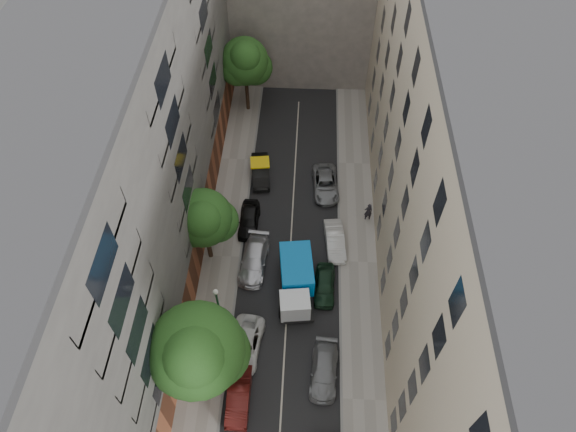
# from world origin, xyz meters

# --- Properties ---
(ground) EXTENTS (120.00, 120.00, 0.00)m
(ground) POSITION_xyz_m (0.00, 0.00, 0.00)
(ground) COLOR #4C4C49
(ground) RESTS_ON ground
(road_surface) EXTENTS (8.00, 44.00, 0.02)m
(road_surface) POSITION_xyz_m (0.00, 0.00, 0.01)
(road_surface) COLOR black
(road_surface) RESTS_ON ground
(sidewalk_left) EXTENTS (3.00, 44.00, 0.15)m
(sidewalk_left) POSITION_xyz_m (-5.50, 0.00, 0.07)
(sidewalk_left) COLOR gray
(sidewalk_left) RESTS_ON ground
(sidewalk_right) EXTENTS (3.00, 44.00, 0.15)m
(sidewalk_right) POSITION_xyz_m (5.50, 0.00, 0.07)
(sidewalk_right) COLOR gray
(sidewalk_right) RESTS_ON ground
(building_left) EXTENTS (8.00, 44.00, 20.00)m
(building_left) POSITION_xyz_m (-11.00, 0.00, 10.00)
(building_left) COLOR #504D4A
(building_left) RESTS_ON ground
(building_right) EXTENTS (8.00, 44.00, 20.00)m
(building_right) POSITION_xyz_m (11.00, 0.00, 10.00)
(building_right) COLOR #B2A58B
(building_right) RESTS_ON ground
(tarp_truck) EXTENTS (2.93, 6.05, 2.68)m
(tarp_truck) POSITION_xyz_m (0.60, -2.80, 1.48)
(tarp_truck) COLOR black
(tarp_truck) RESTS_ON ground
(car_left_1) EXTENTS (1.47, 4.21, 1.38)m
(car_left_1) POSITION_xyz_m (-2.84, -11.40, 0.69)
(car_left_1) COLOR #49110E
(car_left_1) RESTS_ON ground
(car_left_2) EXTENTS (2.72, 4.93, 1.31)m
(car_left_2) POSITION_xyz_m (-2.80, -7.80, 0.65)
(car_left_2) COLOR silver
(car_left_2) RESTS_ON ground
(car_left_3) EXTENTS (2.43, 5.09, 1.43)m
(car_left_3) POSITION_xyz_m (-2.80, -0.62, 0.72)
(car_left_3) COLOR #BCBBC1
(car_left_3) RESTS_ON ground
(car_left_4) EXTENTS (1.69, 4.15, 1.41)m
(car_left_4) POSITION_xyz_m (-3.60, 3.40, 0.70)
(car_left_4) COLOR black
(car_left_4) RESTS_ON ground
(car_left_5) EXTENTS (2.05, 4.51, 1.43)m
(car_left_5) POSITION_xyz_m (-3.10, 9.00, 0.72)
(car_left_5) COLOR black
(car_left_5) RESTS_ON ground
(car_right_1) EXTENTS (2.10, 4.53, 1.28)m
(car_right_1) POSITION_xyz_m (2.80, -9.34, 0.64)
(car_right_1) COLOR slate
(car_right_1) RESTS_ON ground
(car_right_2) EXTENTS (1.68, 3.93, 1.32)m
(car_right_2) POSITION_xyz_m (2.80, -2.60, 0.66)
(car_right_2) COLOR black
(car_right_2) RESTS_ON ground
(car_right_3) EXTENTS (1.90, 4.29, 1.37)m
(car_right_3) POSITION_xyz_m (3.60, 1.60, 0.68)
(car_right_3) COLOR silver
(car_right_3) RESTS_ON ground
(car_right_4) EXTENTS (2.51, 4.85, 1.31)m
(car_right_4) POSITION_xyz_m (2.80, 7.80, 0.65)
(car_right_4) COLOR gray
(car_right_4) RESTS_ON ground
(tree_near) EXTENTS (5.85, 5.66, 9.87)m
(tree_near) POSITION_xyz_m (-4.73, -11.11, 6.77)
(tree_near) COLOR #382619
(tree_near) RESTS_ON sidewalk_left
(tree_mid) EXTENTS (4.80, 4.44, 7.27)m
(tree_mid) POSITION_xyz_m (-6.30, -0.11, 4.96)
(tree_mid) COLOR #382619
(tree_mid) RESTS_ON sidewalk_left
(tree_far) EXTENTS (4.89, 4.55, 8.18)m
(tree_far) POSITION_xyz_m (-5.06, 18.22, 5.67)
(tree_far) COLOR #382619
(tree_far) RESTS_ON sidewalk_left
(lamp_post) EXTENTS (0.36, 0.36, 6.96)m
(lamp_post) POSITION_xyz_m (-4.27, -7.18, 4.39)
(lamp_post) COLOR #1A5C32
(lamp_post) RESTS_ON sidewalk_left
(pedestrian) EXTENTS (0.75, 0.56, 1.88)m
(pedestrian) POSITION_xyz_m (6.40, 4.45, 1.09)
(pedestrian) COLOR black
(pedestrian) RESTS_ON sidewalk_right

